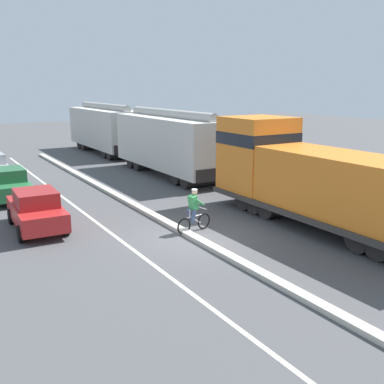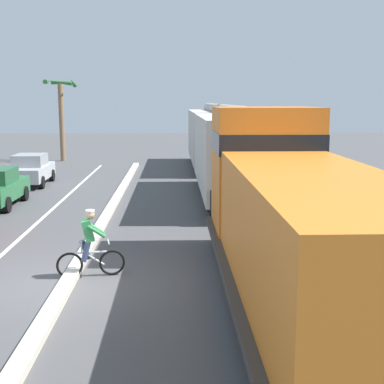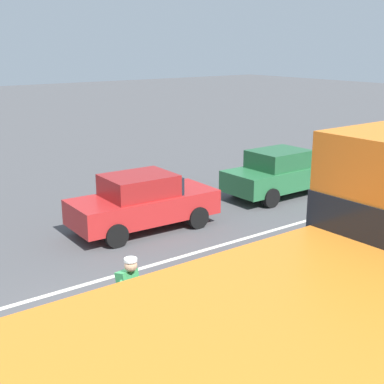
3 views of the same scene
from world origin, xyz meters
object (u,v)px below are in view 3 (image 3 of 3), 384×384
(parked_car_silver, at_px, (378,152))
(cyclist, at_px, (131,307))
(parked_car_green, at_px, (281,173))
(parked_car_red, at_px, (143,202))

(parked_car_silver, bearing_deg, cyclist, -70.30)
(parked_car_green, bearing_deg, cyclist, -60.01)
(parked_car_red, distance_m, parked_car_green, 5.68)
(cyclist, bearing_deg, parked_car_silver, 109.70)
(parked_car_green, bearing_deg, parked_car_red, -88.81)
(parked_car_green, height_order, parked_car_silver, same)
(cyclist, bearing_deg, parked_car_green, 119.99)
(parked_car_red, height_order, parked_car_silver, same)
(parked_car_red, height_order, cyclist, cyclist)
(parked_car_red, xyz_separation_m, parked_car_silver, (-0.18, 11.47, 0.00))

